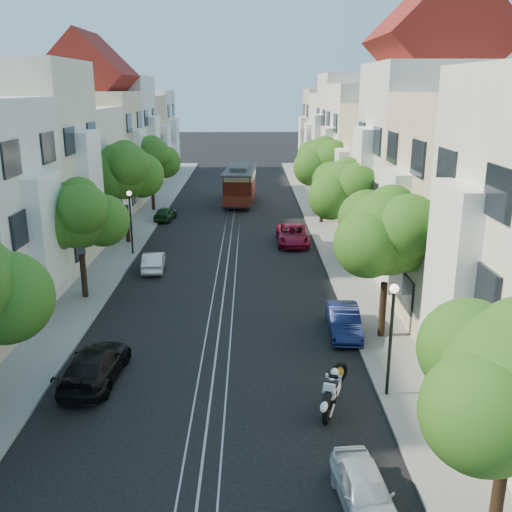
{
  "coord_description": "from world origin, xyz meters",
  "views": [
    {
      "loc": [
        1.44,
        -14.06,
        10.67
      ],
      "look_at": [
        1.73,
        14.34,
        2.2
      ],
      "focal_mm": 40.0,
      "sensor_mm": 36.0,
      "label": 1
    }
  ],
  "objects_px": {
    "lamp_west": "(130,213)",
    "parked_car_e_mid": "(344,321)",
    "parked_car_e_near": "(365,491)",
    "parked_car_w_mid": "(154,261)",
    "tree_e_c": "(346,191)",
    "lamp_east": "(392,323)",
    "tree_w_b": "(79,217)",
    "cable_car": "(240,183)",
    "tree_w_d": "(152,159)",
    "parked_car_e_far": "(293,235)",
    "parked_car_w_far": "(165,213)",
    "tree_e_d": "(324,163)",
    "tree_e_b": "(389,234)",
    "parked_car_w_near": "(95,365)",
    "sportbike_rider": "(332,389)",
    "tree_w_c": "(125,172)"
  },
  "relations": [
    {
      "from": "tree_w_d",
      "to": "parked_car_w_far",
      "type": "distance_m",
      "value": 5.72
    },
    {
      "from": "parked_car_w_far",
      "to": "tree_e_c",
      "type": "bearing_deg",
      "value": 142.88
    },
    {
      "from": "tree_w_b",
      "to": "parked_car_w_far",
      "type": "bearing_deg",
      "value": 85.18
    },
    {
      "from": "tree_e_c",
      "to": "parked_car_w_near",
      "type": "xyz_separation_m",
      "value": [
        -11.66,
        -14.7,
        -3.95
      ]
    },
    {
      "from": "parked_car_w_near",
      "to": "parked_car_w_far",
      "type": "xyz_separation_m",
      "value": [
        -1.2,
        26.94,
        -0.08
      ]
    },
    {
      "from": "lamp_west",
      "to": "parked_car_e_far",
      "type": "bearing_deg",
      "value": 14.37
    },
    {
      "from": "tree_e_c",
      "to": "lamp_east",
      "type": "bearing_deg",
      "value": -93.44
    },
    {
      "from": "lamp_west",
      "to": "parked_car_e_mid",
      "type": "relative_size",
      "value": 1.09
    },
    {
      "from": "tree_w_b",
      "to": "parked_car_e_mid",
      "type": "height_order",
      "value": "tree_w_b"
    },
    {
      "from": "lamp_east",
      "to": "parked_car_w_near",
      "type": "xyz_separation_m",
      "value": [
        -10.7,
        1.28,
        -2.2
      ]
    },
    {
      "from": "parked_car_w_far",
      "to": "tree_e_b",
      "type": "bearing_deg",
      "value": 125.43
    },
    {
      "from": "lamp_west",
      "to": "parked_car_w_mid",
      "type": "xyz_separation_m",
      "value": [
        1.9,
        -3.22,
        -2.28
      ]
    },
    {
      "from": "tree_w_c",
      "to": "parked_car_e_far",
      "type": "distance_m",
      "value": 12.37
    },
    {
      "from": "parked_car_e_far",
      "to": "parked_car_e_near",
      "type": "bearing_deg",
      "value": -89.64
    },
    {
      "from": "parked_car_w_mid",
      "to": "parked_car_w_near",
      "type": "bearing_deg",
      "value": 85.03
    },
    {
      "from": "tree_e_d",
      "to": "parked_car_e_near",
      "type": "xyz_separation_m",
      "value": [
        -2.85,
        -32.59,
        -4.31
      ]
    },
    {
      "from": "sportbike_rider",
      "to": "parked_car_w_mid",
      "type": "distance_m",
      "value": 17.97
    },
    {
      "from": "tree_w_b",
      "to": "cable_car",
      "type": "xyz_separation_m",
      "value": [
        7.64,
        25.51,
        -2.44
      ]
    },
    {
      "from": "parked_car_w_near",
      "to": "parked_car_e_far",
      "type": "bearing_deg",
      "value": -110.96
    },
    {
      "from": "tree_e_c",
      "to": "parked_car_e_mid",
      "type": "distance_m",
      "value": 11.37
    },
    {
      "from": "lamp_west",
      "to": "parked_car_e_mid",
      "type": "bearing_deg",
      "value": -46.53
    },
    {
      "from": "sportbike_rider",
      "to": "parked_car_w_near",
      "type": "height_order",
      "value": "sportbike_rider"
    },
    {
      "from": "parked_car_w_mid",
      "to": "parked_car_e_far",
      "type": "bearing_deg",
      "value": -150.86
    },
    {
      "from": "tree_e_d",
      "to": "tree_w_b",
      "type": "relative_size",
      "value": 1.09
    },
    {
      "from": "parked_car_w_mid",
      "to": "tree_w_d",
      "type": "bearing_deg",
      "value": -85.92
    },
    {
      "from": "tree_e_c",
      "to": "parked_car_w_mid",
      "type": "bearing_deg",
      "value": -174.13
    },
    {
      "from": "tree_w_b",
      "to": "parked_car_w_mid",
      "type": "height_order",
      "value": "tree_w_b"
    },
    {
      "from": "cable_car",
      "to": "parked_car_e_far",
      "type": "height_order",
      "value": "cable_car"
    },
    {
      "from": "parked_car_e_near",
      "to": "parked_car_w_mid",
      "type": "height_order",
      "value": "parked_car_w_mid"
    },
    {
      "from": "tree_w_d",
      "to": "parked_car_e_near",
      "type": "relative_size",
      "value": 1.98
    },
    {
      "from": "tree_e_b",
      "to": "parked_car_e_mid",
      "type": "xyz_separation_m",
      "value": [
        -1.66,
        0.47,
        -4.1
      ]
    },
    {
      "from": "parked_car_w_near",
      "to": "parked_car_w_far",
      "type": "height_order",
      "value": "parked_car_w_near"
    },
    {
      "from": "parked_car_e_near",
      "to": "parked_car_e_far",
      "type": "bearing_deg",
      "value": 84.49
    },
    {
      "from": "tree_e_b",
      "to": "parked_car_w_far",
      "type": "relative_size",
      "value": 1.99
    },
    {
      "from": "tree_w_b",
      "to": "sportbike_rider",
      "type": "distance_m",
      "value": 16.16
    },
    {
      "from": "parked_car_e_near",
      "to": "parked_car_w_near",
      "type": "xyz_separation_m",
      "value": [
        -8.81,
        6.89,
        0.09
      ]
    },
    {
      "from": "tree_e_d",
      "to": "tree_w_d",
      "type": "xyz_separation_m",
      "value": [
        -14.4,
        5.0,
        -0.27
      ]
    },
    {
      "from": "tree_w_b",
      "to": "parked_car_e_near",
      "type": "distance_m",
      "value": 19.77
    },
    {
      "from": "tree_w_c",
      "to": "tree_e_c",
      "type": "bearing_deg",
      "value": -19.15
    },
    {
      "from": "tree_e_d",
      "to": "parked_car_w_mid",
      "type": "relative_size",
      "value": 2.0
    },
    {
      "from": "lamp_west",
      "to": "parked_car_e_near",
      "type": "xyz_separation_m",
      "value": [
        10.71,
        -23.61,
        -2.29
      ]
    },
    {
      "from": "tree_e_b",
      "to": "parked_car_w_mid",
      "type": "bearing_deg",
      "value": 139.95
    },
    {
      "from": "parked_car_w_far",
      "to": "lamp_west",
      "type": "bearing_deg",
      "value": 92.56
    },
    {
      "from": "tree_e_d",
      "to": "tree_w_d",
      "type": "height_order",
      "value": "tree_e_d"
    },
    {
      "from": "lamp_east",
      "to": "parked_car_w_near",
      "type": "relative_size",
      "value": 0.93
    },
    {
      "from": "parked_car_e_near",
      "to": "tree_e_c",
      "type": "bearing_deg",
      "value": 76.97
    },
    {
      "from": "parked_car_e_mid",
      "to": "tree_w_d",
      "type": "bearing_deg",
      "value": 118.24
    },
    {
      "from": "parked_car_e_near",
      "to": "parked_car_w_mid",
      "type": "relative_size",
      "value": 0.96
    },
    {
      "from": "parked_car_w_near",
      "to": "sportbike_rider",
      "type": "bearing_deg",
      "value": 168.53
    },
    {
      "from": "tree_e_b",
      "to": "lamp_west",
      "type": "distance_m",
      "value": 18.9
    }
  ]
}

